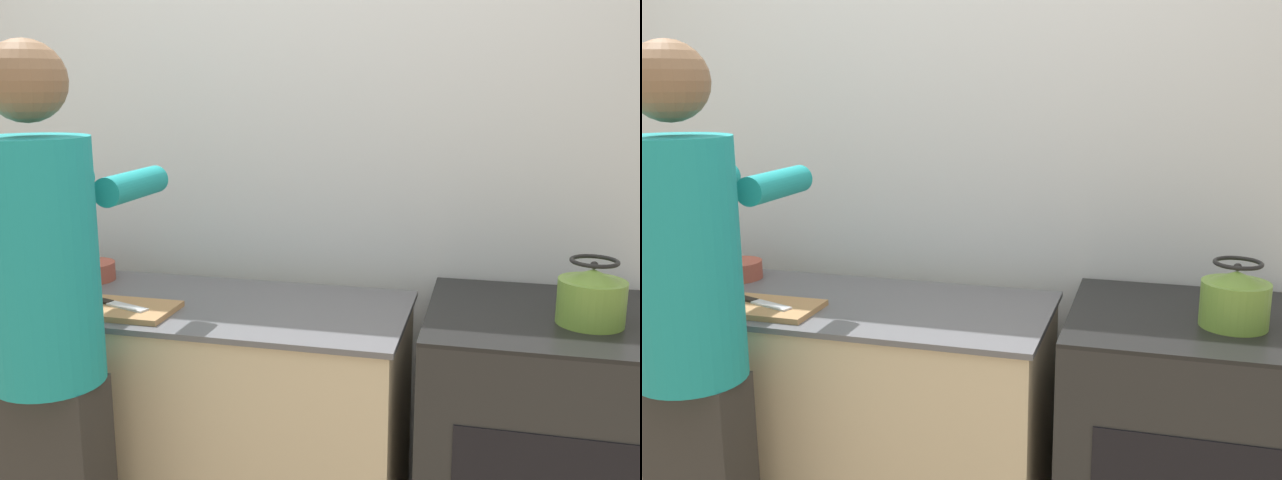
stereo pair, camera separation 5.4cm
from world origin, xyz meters
TOP-DOWN VIEW (x-y plane):
  - wall_back at (0.00, 0.73)m, footprint 8.00×0.05m
  - counter at (-0.39, 0.29)m, footprint 1.57×0.60m
  - oven at (0.81, 0.33)m, footprint 0.70×0.67m
  - person at (-0.52, -0.18)m, footprint 0.34×0.58m
  - cutting_board at (-0.49, 0.14)m, footprint 0.35×0.21m
  - knife at (-0.51, 0.15)m, footprint 0.24×0.11m
  - kettle at (0.92, 0.27)m, footprint 0.19×0.19m
  - bowl_prep at (-0.77, 0.44)m, footprint 0.17×0.17m
  - canister_jar at (-1.07, 0.45)m, footprint 0.12×0.12m

SIDE VIEW (x-z plane):
  - counter at x=-0.39m, z-range 0.00..0.89m
  - oven at x=0.81m, z-range 0.00..0.92m
  - cutting_board at x=-0.49m, z-range 0.89..0.91m
  - knife at x=-0.51m, z-range 0.91..0.92m
  - bowl_prep at x=-0.77m, z-range 0.89..0.95m
  - person at x=-0.52m, z-range 0.09..1.79m
  - canister_jar at x=-1.07m, z-range 0.89..1.04m
  - kettle at x=0.92m, z-range 0.91..1.10m
  - wall_back at x=0.00m, z-range 0.00..2.60m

